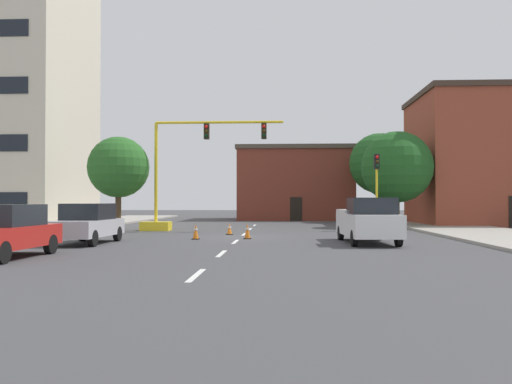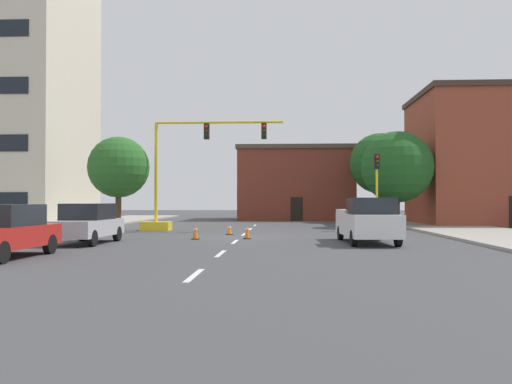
{
  "view_description": "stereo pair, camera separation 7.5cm",
  "coord_description": "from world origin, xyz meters",
  "views": [
    {
      "loc": [
        2.17,
        -27.34,
        1.85
      ],
      "look_at": [
        0.54,
        5.0,
        2.39
      ],
      "focal_mm": 37.81,
      "sensor_mm": 36.0,
      "label": 1
    },
    {
      "loc": [
        2.24,
        -27.34,
        1.85
      ],
      "look_at": [
        0.54,
        5.0,
        2.39
      ],
      "focal_mm": 37.81,
      "sensor_mm": 36.0,
      "label": 2
    }
  ],
  "objects": [
    {
      "name": "traffic_signal_gantry",
      "position": [
        -4.66,
        5.93,
        2.23
      ],
      "size": [
        8.85,
        1.2,
        6.83
      ],
      "color": "yellow",
      "rests_on": "ground_plane"
    },
    {
      "name": "lane_stripe_seg_5",
      "position": [
        0.0,
        13.5,
        0.0
      ],
      "size": [
        0.16,
        2.4,
        0.01
      ],
      "primitive_type": "cube",
      "color": "silver",
      "rests_on": "ground_plane"
    },
    {
      "name": "sedan_red_near_left",
      "position": [
        -6.83,
        -10.37,
        0.89
      ],
      "size": [
        1.99,
        4.56,
        1.74
      ],
      "color": "#B21E19",
      "rests_on": "ground_plane"
    },
    {
      "name": "tree_left_near",
      "position": [
        -7.99,
        5.39,
        3.92
      ],
      "size": [
        3.77,
        3.77,
        5.83
      ],
      "color": "#4C3823",
      "rests_on": "ground_plane"
    },
    {
      "name": "lane_stripe_seg_1",
      "position": [
        0.0,
        -8.5,
        0.0
      ],
      "size": [
        0.16,
        2.4,
        0.01
      ],
      "primitive_type": "cube",
      "color": "silver",
      "rests_on": "ground_plane"
    },
    {
      "name": "lane_stripe_seg_4",
      "position": [
        0.0,
        8.0,
        0.0
      ],
      "size": [
        0.16,
        2.4,
        0.01
      ],
      "primitive_type": "cube",
      "color": "silver",
      "rests_on": "ground_plane"
    },
    {
      "name": "building_row_right",
      "position": [
        18.18,
        15.27,
        5.11
      ],
      "size": [
        11.27,
        10.0,
        10.2
      ],
      "color": "brown",
      "rests_on": "ground_plane"
    },
    {
      "name": "tree_right_far",
      "position": [
        10.58,
        20.06,
        5.12
      ],
      "size": [
        5.27,
        5.27,
        7.77
      ],
      "color": "brown",
      "rests_on": "ground_plane"
    },
    {
      "name": "lane_stripe_seg_3",
      "position": [
        0.0,
        2.5,
        0.0
      ],
      "size": [
        0.16,
        2.4,
        0.01
      ],
      "primitive_type": "cube",
      "color": "silver",
      "rests_on": "ground_plane"
    },
    {
      "name": "tree_right_mid",
      "position": [
        10.16,
        10.91,
        4.23
      ],
      "size": [
        5.02,
        5.02,
        6.75
      ],
      "color": "#4C3823",
      "rests_on": "ground_plane"
    },
    {
      "name": "lane_stripe_seg_0",
      "position": [
        0.0,
        -14.0,
        0.0
      ],
      "size": [
        0.16,
        2.4,
        0.01
      ],
      "primitive_type": "cube",
      "color": "silver",
      "rests_on": "ground_plane"
    },
    {
      "name": "sedan_silver_mid_left",
      "position": [
        -6.31,
        -4.37,
        0.89
      ],
      "size": [
        1.94,
        4.53,
        1.74
      ],
      "color": "#B7B7BC",
      "rests_on": "ground_plane"
    },
    {
      "name": "traffic_light_pole_right",
      "position": [
        8.05,
        6.82,
        3.53
      ],
      "size": [
        0.32,
        0.47,
        4.8
      ],
      "color": "yellow",
      "rests_on": "ground_plane"
    },
    {
      "name": "ground_plane",
      "position": [
        0.0,
        0.0,
        0.0
      ],
      "size": [
        160.0,
        160.0,
        0.0
      ],
      "primitive_type": "plane",
      "color": "#424244"
    },
    {
      "name": "lane_stripe_seg_2",
      "position": [
        0.0,
        -3.0,
        0.0
      ],
      "size": [
        0.16,
        2.4,
        0.01
      ],
      "primitive_type": "cube",
      "color": "silver",
      "rests_on": "ground_plane"
    },
    {
      "name": "building_brick_center",
      "position": [
        3.36,
        26.94,
        3.57
      ],
      "size": [
        11.29,
        9.66,
        7.11
      ],
      "color": "brown",
      "rests_on": "ground_plane"
    },
    {
      "name": "traffic_cone_roadside_a",
      "position": [
        -2.05,
        -1.55,
        0.37
      ],
      "size": [
        0.36,
        0.36,
        0.75
      ],
      "color": "black",
      "rests_on": "ground_plane"
    },
    {
      "name": "sidewalk_left",
      "position": [
        -13.3,
        8.0,
        0.07
      ],
      "size": [
        6.0,
        56.0,
        0.14
      ],
      "primitive_type": "cube",
      "color": "#9E998E",
      "rests_on": "ground_plane"
    },
    {
      "name": "pickup_truck_white",
      "position": [
        5.87,
        -3.5,
        0.97
      ],
      "size": [
        2.23,
        5.48,
        1.99
      ],
      "color": "white",
      "rests_on": "ground_plane"
    },
    {
      "name": "traffic_cone_roadside_c",
      "position": [
        0.43,
        -1.13,
        0.38
      ],
      "size": [
        0.36,
        0.36,
        0.77
      ],
      "color": "black",
      "rests_on": "ground_plane"
    },
    {
      "name": "traffic_cone_roadside_b",
      "position": [
        -0.78,
        2.08,
        0.31
      ],
      "size": [
        0.36,
        0.36,
        0.63
      ],
      "color": "black",
      "rests_on": "ground_plane"
    },
    {
      "name": "sidewalk_right",
      "position": [
        13.3,
        8.0,
        0.07
      ],
      "size": [
        6.0,
        56.0,
        0.14
      ],
      "primitive_type": "cube",
      "color": "#9E998E",
      "rests_on": "ground_plane"
    }
  ]
}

